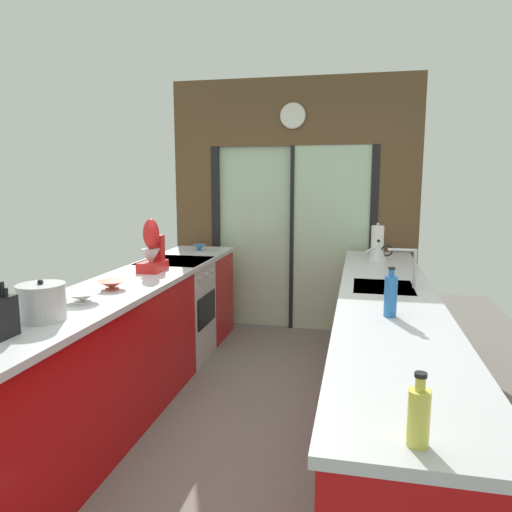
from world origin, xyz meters
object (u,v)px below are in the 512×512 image
knife_block (2,317)px  kettle (378,251)px  stock_pot (42,302)px  soap_bottle_far (391,295)px  oven_range (176,310)px  paper_towel_roll (377,241)px  mixing_bowl_near (82,297)px  soap_bottle_near (419,416)px  mixing_bowl_mid (112,285)px  mixing_bowl_far (200,247)px  stand_mixer (152,251)px

knife_block → kettle: bearing=55.4°
kettle → stock_pot: bearing=-127.8°
knife_block → soap_bottle_far: soap_bottle_far is taller
oven_range → paper_towel_roll: paper_towel_roll is taller
mixing_bowl_near → soap_bottle_near: 2.15m
kettle → soap_bottle_far: 1.85m
mixing_bowl_near → paper_towel_roll: 2.84m
knife_block → paper_towel_roll: size_ratio=0.84×
oven_range → knife_block: knife_block is taller
mixing_bowl_mid → soap_bottle_far: soap_bottle_far is taller
oven_range → soap_bottle_near: size_ratio=4.35×
mixing_bowl_near → kettle: (1.78, 1.93, 0.05)m
knife_block → paper_towel_roll: bearing=58.2°
oven_range → knife_block: (0.02, -2.18, 0.57)m
mixing_bowl_near → stock_pot: stock_pot is taller
mixing_bowl_far → soap_bottle_near: bearing=-62.1°
mixing_bowl_near → knife_block: knife_block is taller
knife_block → stand_mixer: size_ratio=0.64×
stock_pot → knife_block: bearing=-90.0°
knife_block → stock_pot: knife_block is taller
mixing_bowl_near → mixing_bowl_far: size_ratio=1.54×
mixing_bowl_mid → stock_pot: stock_pot is taller
soap_bottle_far → paper_towel_roll: size_ratio=0.85×
mixing_bowl_mid → soap_bottle_near: 2.37m
knife_block → soap_bottle_near: 1.86m
knife_block → paper_towel_roll: paper_towel_roll is taller
mixing_bowl_far → kettle: (1.78, -0.23, 0.05)m
mixing_bowl_mid → stand_mixer: stand_mixer is taller
kettle → paper_towel_roll: paper_towel_roll is taller
mixing_bowl_far → soap_bottle_far: size_ratio=0.52×
mixing_bowl_far → soap_bottle_near: soap_bottle_near is taller
mixing_bowl_mid → soap_bottle_far: size_ratio=0.73×
mixing_bowl_near → soap_bottle_near: bearing=-34.2°
stand_mixer → stock_pot: 1.38m
mixing_bowl_mid → paper_towel_roll: bearing=46.2°
mixing_bowl_far → soap_bottle_far: soap_bottle_far is taller
soap_bottle_far → paper_towel_roll: (0.00, 2.13, 0.03)m
stand_mixer → paper_towel_roll: bearing=34.0°
mixing_bowl_near → paper_towel_roll: bearing=51.1°
mixing_bowl_far → soap_bottle_far: bearing=-49.4°
stand_mixer → soap_bottle_far: (1.78, -0.93, -0.04)m
kettle → soap_bottle_far: bearing=-90.1°
soap_bottle_far → knife_block: bearing=-157.5°
mixing_bowl_far → mixing_bowl_near: bearing=-90.0°
soap_bottle_near → stock_pot: bearing=154.8°
mixing_bowl_near → paper_towel_roll: paper_towel_roll is taller
mixing_bowl_far → stand_mixer: bearing=-90.0°
soap_bottle_near → soap_bottle_far: bearing=90.0°
mixing_bowl_far → mixing_bowl_mid: bearing=-90.0°
oven_range → mixing_bowl_far: bearing=88.3°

